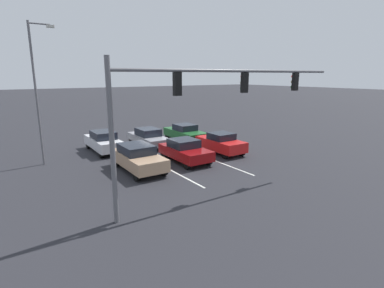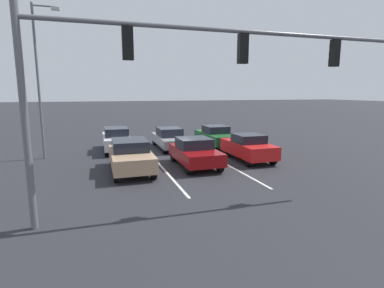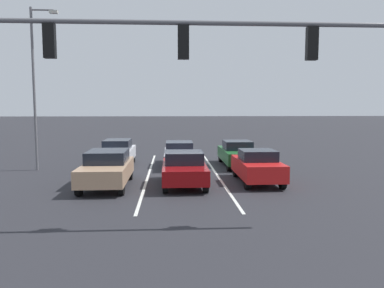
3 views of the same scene
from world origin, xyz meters
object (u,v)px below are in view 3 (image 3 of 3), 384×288
(car_silver_rightlane_second, at_px, (118,153))
(traffic_signal_gantry, at_px, (105,61))
(car_tan_rightlane_front, at_px, (107,168))
(car_darkgreen_leftlane_second, at_px, (237,153))
(car_gray_midlane_second, at_px, (179,154))
(car_red_leftlane_front, at_px, (257,166))
(car_maroon_midlane_front, at_px, (184,168))
(street_lamp_right_shoulder, at_px, (36,80))

(car_silver_rightlane_second, bearing_deg, traffic_signal_gantry, 96.40)
(car_tan_rightlane_front, bearing_deg, car_darkgreen_leftlane_second, -141.57)
(car_gray_midlane_second, bearing_deg, car_red_leftlane_front, 124.81)
(car_maroon_midlane_front, xyz_separation_m, car_gray_midlane_second, (0.09, -5.51, -0.04))
(car_red_leftlane_front, distance_m, car_tan_rightlane_front, 6.87)
(car_gray_midlane_second, distance_m, traffic_signal_gantry, 12.18)
(car_tan_rightlane_front, relative_size, traffic_signal_gantry, 0.35)
(car_darkgreen_leftlane_second, xyz_separation_m, car_silver_rightlane_second, (7.11, -0.35, 0.05))
(car_maroon_midlane_front, bearing_deg, car_darkgreen_leftlane_second, -122.37)
(car_tan_rightlane_front, xyz_separation_m, car_gray_midlane_second, (-3.33, -5.58, -0.10))
(car_tan_rightlane_front, bearing_deg, street_lamp_right_shoulder, -45.52)
(car_darkgreen_leftlane_second, relative_size, car_gray_midlane_second, 0.99)
(car_tan_rightlane_front, bearing_deg, car_red_leftlane_front, -175.75)
(car_red_leftlane_front, height_order, car_darkgreen_leftlane_second, car_red_leftlane_front)
(car_silver_rightlane_second, distance_m, traffic_signal_gantry, 12.14)
(car_darkgreen_leftlane_second, height_order, traffic_signal_gantry, traffic_signal_gantry)
(car_tan_rightlane_front, height_order, car_gray_midlane_second, car_tan_rightlane_front)
(traffic_signal_gantry, xyz_separation_m, street_lamp_right_shoulder, (5.47, -10.24, 0.17))
(traffic_signal_gantry, bearing_deg, car_tan_rightlane_front, -80.34)
(car_darkgreen_leftlane_second, bearing_deg, car_red_leftlane_front, 90.70)
(traffic_signal_gantry, bearing_deg, car_gray_midlane_second, -101.90)
(car_silver_rightlane_second, bearing_deg, car_red_leftlane_front, 143.88)
(car_tan_rightlane_front, height_order, traffic_signal_gantry, traffic_signal_gantry)
(car_gray_midlane_second, bearing_deg, car_tan_rightlane_front, 59.19)
(car_tan_rightlane_front, distance_m, traffic_signal_gantry, 6.98)
(traffic_signal_gantry, bearing_deg, street_lamp_right_shoulder, -61.90)
(car_darkgreen_leftlane_second, bearing_deg, car_tan_rightlane_front, 38.43)
(car_maroon_midlane_front, height_order, street_lamp_right_shoulder, street_lamp_right_shoulder)
(car_red_leftlane_front, height_order, car_maroon_midlane_front, car_red_leftlane_front)
(car_tan_rightlane_front, distance_m, car_gray_midlane_second, 6.50)
(car_silver_rightlane_second, relative_size, street_lamp_right_shoulder, 0.51)
(street_lamp_right_shoulder, bearing_deg, car_tan_rightlane_front, 134.48)
(car_red_leftlane_front, distance_m, car_gray_midlane_second, 6.18)
(car_tan_rightlane_front, distance_m, car_silver_rightlane_second, 5.75)
(car_tan_rightlane_front, bearing_deg, car_gray_midlane_second, -120.81)
(car_tan_rightlane_front, height_order, car_silver_rightlane_second, car_silver_rightlane_second)
(car_darkgreen_leftlane_second, distance_m, car_silver_rightlane_second, 7.12)
(car_gray_midlane_second, bearing_deg, traffic_signal_gantry, 78.10)
(car_maroon_midlane_front, height_order, car_darkgreen_leftlane_second, same)
(car_darkgreen_leftlane_second, height_order, car_gray_midlane_second, car_darkgreen_leftlane_second)
(car_red_leftlane_front, bearing_deg, car_maroon_midlane_front, 7.31)
(car_darkgreen_leftlane_second, relative_size, car_silver_rightlane_second, 1.03)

